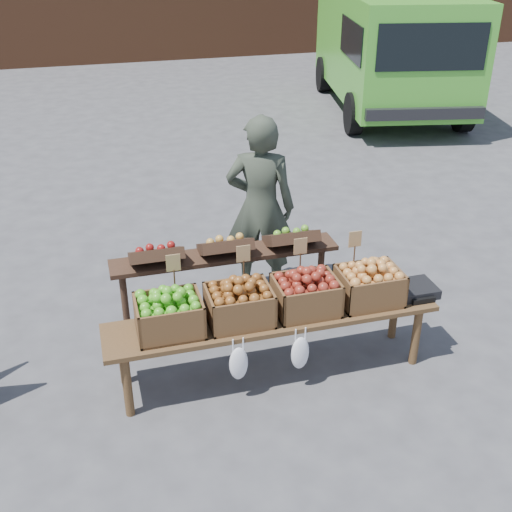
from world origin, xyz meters
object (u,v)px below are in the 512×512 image
object	(u,v)px
delivery_van	(390,51)
weighing_scale	(415,289)
crate_russet_pears	(239,305)
crate_green_apples	(369,286)
display_bench	(272,344)
vendor	(260,208)
back_table	(226,280)
crate_golden_apples	(169,316)
crate_red_apples	(306,295)

from	to	relation	value
delivery_van	weighing_scale	distance (m)	8.00
delivery_van	weighing_scale	xyz separation A→B (m)	(-3.28, -7.28, -0.49)
crate_russet_pears	crate_green_apples	world-z (taller)	same
display_bench	vendor	bearing A→B (deg)	78.27
back_table	delivery_van	bearing A→B (deg)	54.11
display_bench	crate_golden_apples	world-z (taller)	crate_golden_apples
delivery_van	crate_golden_apples	xyz separation A→B (m)	(-5.36, -7.28, -0.39)
vendor	crate_russet_pears	world-z (taller)	vendor
display_bench	crate_golden_apples	bearing A→B (deg)	180.00
delivery_van	crate_golden_apples	distance (m)	9.05
crate_green_apples	crate_russet_pears	bearing A→B (deg)	180.00
delivery_van	back_table	xyz separation A→B (m)	(-4.75, -6.56, -0.58)
back_table	weighing_scale	size ratio (longest dim) A/B	6.18
vendor	crate_red_apples	distance (m)	1.34
crate_green_apples	weighing_scale	bearing A→B (deg)	0.00
crate_russet_pears	weighing_scale	xyz separation A→B (m)	(1.52, 0.00, -0.10)
crate_red_apples	weighing_scale	distance (m)	0.98
vendor	back_table	distance (m)	0.87
delivery_van	back_table	bearing A→B (deg)	-114.69
delivery_van	crate_green_apples	world-z (taller)	delivery_van
crate_red_apples	crate_green_apples	xyz separation A→B (m)	(0.55, 0.00, 0.00)
back_table	crate_russet_pears	size ratio (longest dim) A/B	4.20
display_bench	crate_red_apples	xyz separation A→B (m)	(0.28, 0.00, 0.42)
vendor	crate_golden_apples	world-z (taller)	vendor
display_bench	weighing_scale	world-z (taller)	weighing_scale
vendor	crate_russet_pears	size ratio (longest dim) A/B	3.65
delivery_van	crate_green_apples	size ratio (longest dim) A/B	9.84
vendor	crate_red_apples	xyz separation A→B (m)	(-0.00, -1.33, -0.20)
vendor	crate_golden_apples	size ratio (longest dim) A/B	3.65
crate_red_apples	weighing_scale	world-z (taller)	crate_red_apples
back_table	crate_green_apples	xyz separation A→B (m)	(1.04, -0.72, 0.19)
delivery_van	crate_green_apples	distance (m)	8.18
vendor	crate_golden_apples	xyz separation A→B (m)	(-1.10, -1.33, -0.20)
delivery_van	crate_green_apples	bearing A→B (deg)	-105.78
weighing_scale	delivery_van	bearing A→B (deg)	65.74
vendor	crate_green_apples	size ratio (longest dim) A/B	3.65
display_bench	delivery_van	bearing A→B (deg)	58.10
crate_green_apples	weighing_scale	world-z (taller)	crate_green_apples
vendor	crate_russet_pears	distance (m)	1.45
crate_golden_apples	crate_green_apples	size ratio (longest dim) A/B	1.00
crate_red_apples	weighing_scale	size ratio (longest dim) A/B	1.47
display_bench	crate_russet_pears	world-z (taller)	crate_russet_pears
crate_russet_pears	back_table	bearing A→B (deg)	85.28
delivery_van	vendor	xyz separation A→B (m)	(-4.26, -5.95, -0.19)
crate_golden_apples	crate_red_apples	bearing A→B (deg)	0.00
display_bench	crate_green_apples	distance (m)	0.93
display_bench	crate_red_apples	size ratio (longest dim) A/B	5.40
vendor	crate_red_apples	size ratio (longest dim) A/B	3.65
delivery_van	crate_russet_pears	distance (m)	8.73
vendor	crate_green_apples	distance (m)	1.45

